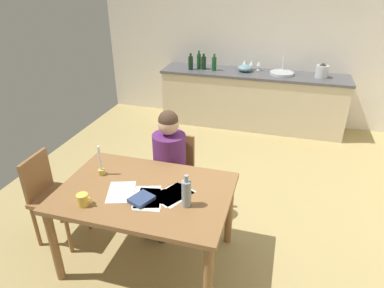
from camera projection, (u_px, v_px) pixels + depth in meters
name	position (u px, v px, depth m)	size (l,w,h in m)	color
ground_plane	(223.00, 204.00, 3.85)	(5.20, 5.20, 0.04)	tan
wall_back	(258.00, 42.00, 5.46)	(5.20, 0.12, 2.60)	silver
kitchen_counter	(251.00, 100.00, 5.55)	(2.90, 0.64, 0.90)	beige
dining_table	(145.00, 200.00, 2.81)	(1.40, 0.95, 0.75)	olive
chair_at_table	(173.00, 172.00, 3.49)	(0.44, 0.44, 0.87)	olive
person_seated	(167.00, 163.00, 3.28)	(0.36, 0.61, 1.19)	#592666
chair_side_empty	(52.00, 194.00, 3.15)	(0.41, 0.41, 0.87)	olive
coffee_mug	(83.00, 200.00, 2.57)	(0.12, 0.09, 0.10)	#F2CC4C
candlestick	(101.00, 167.00, 2.94)	(0.06, 0.06, 0.28)	gold
book_magazine	(141.00, 199.00, 2.63)	(0.15, 0.17, 0.03)	navy
paper_letter	(121.00, 192.00, 2.74)	(0.21, 0.30, 0.00)	white
paper_bill	(150.00, 199.00, 2.66)	(0.21, 0.30, 0.00)	white
paper_envelope	(172.00, 194.00, 2.71)	(0.21, 0.30, 0.00)	white
paper_receipt	(174.00, 195.00, 2.71)	(0.21, 0.30, 0.00)	white
paper_notice	(147.00, 197.00, 2.69)	(0.21, 0.30, 0.00)	white
wine_bottle_on_table	(186.00, 193.00, 2.54)	(0.07, 0.07, 0.27)	#8C999E
sink_unit	(282.00, 73.00, 5.23)	(0.36, 0.36, 0.24)	#B2B7BC
bottle_oil	(191.00, 63.00, 5.45)	(0.08, 0.08, 0.26)	black
bottle_vinegar	(199.00, 61.00, 5.51)	(0.07, 0.07, 0.29)	#194C23
bottle_wine_red	(204.00, 63.00, 5.47)	(0.08, 0.08, 0.25)	black
bottle_sauce	(214.00, 63.00, 5.40)	(0.07, 0.07, 0.26)	#194C23
mixing_bowl	(245.00, 68.00, 5.37)	(0.23, 0.23, 0.10)	#668C99
stovetop_kettle	(322.00, 71.00, 5.05)	(0.18, 0.18, 0.22)	#B7BABF
wine_glass_near_sink	(259.00, 64.00, 5.40)	(0.07, 0.07, 0.15)	silver
wine_glass_by_kettle	(251.00, 63.00, 5.43)	(0.07, 0.07, 0.15)	silver
wine_glass_back_left	(245.00, 63.00, 5.46)	(0.07, 0.07, 0.15)	silver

